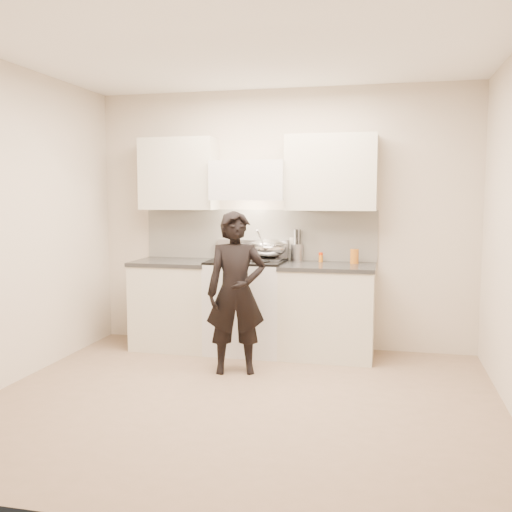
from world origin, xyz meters
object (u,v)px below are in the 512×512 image
at_px(counter_right, 328,310).
at_px(person, 236,293).
at_px(utensil_crock, 297,251).
at_px(stove, 247,305).
at_px(wok, 269,248).

height_order(counter_right, person, person).
bearing_deg(counter_right, utensil_crock, 145.20).
bearing_deg(utensil_crock, stove, -152.82).
height_order(stove, utensil_crock, utensil_crock).
relative_size(stove, utensil_crock, 2.91).
bearing_deg(person, wok, 65.76).
relative_size(counter_right, wok, 1.94).
height_order(stove, person, person).
height_order(counter_right, utensil_crock, utensil_crock).
xyz_separation_m(counter_right, person, (-0.75, -0.72, 0.27)).
xyz_separation_m(stove, person, (0.08, -0.72, 0.25)).
relative_size(wok, utensil_crock, 1.44).
distance_m(stove, person, 0.77).
bearing_deg(person, utensil_crock, 51.30).
bearing_deg(wok, utensil_crock, 19.92).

